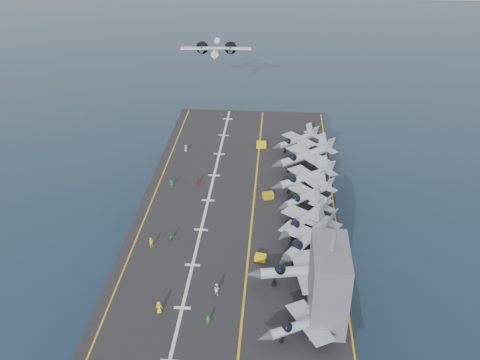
# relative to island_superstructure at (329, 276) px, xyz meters

# --- Properties ---
(ground) EXTENTS (500.00, 500.00, 0.00)m
(ground) POSITION_rel_island_superstructure_xyz_m (-15.00, 30.00, -17.90)
(ground) COLOR #142135
(ground) RESTS_ON ground
(hull) EXTENTS (36.00, 90.00, 10.00)m
(hull) POSITION_rel_island_superstructure_xyz_m (-15.00, 30.00, -12.90)
(hull) COLOR #56595E
(hull) RESTS_ON ground
(flight_deck) EXTENTS (38.00, 92.00, 0.40)m
(flight_deck) POSITION_rel_island_superstructure_xyz_m (-15.00, 30.00, -7.70)
(flight_deck) COLOR black
(flight_deck) RESTS_ON hull
(foul_line) EXTENTS (0.35, 90.00, 0.02)m
(foul_line) POSITION_rel_island_superstructure_xyz_m (-12.00, 30.00, -7.48)
(foul_line) COLOR gold
(foul_line) RESTS_ON flight_deck
(landing_centerline) EXTENTS (0.50, 90.00, 0.02)m
(landing_centerline) POSITION_rel_island_superstructure_xyz_m (-21.00, 30.00, -7.48)
(landing_centerline) COLOR silver
(landing_centerline) RESTS_ON flight_deck
(deck_edge_port) EXTENTS (0.25, 90.00, 0.02)m
(deck_edge_port) POSITION_rel_island_superstructure_xyz_m (-32.00, 30.00, -7.48)
(deck_edge_port) COLOR gold
(deck_edge_port) RESTS_ON flight_deck
(deck_edge_stbd) EXTENTS (0.25, 90.00, 0.02)m
(deck_edge_stbd) POSITION_rel_island_superstructure_xyz_m (3.50, 30.00, -7.48)
(deck_edge_stbd) COLOR gold
(deck_edge_stbd) RESTS_ON flight_deck
(island_superstructure) EXTENTS (5.00, 10.00, 15.00)m
(island_superstructure) POSITION_rel_island_superstructure_xyz_m (0.00, 0.00, 0.00)
(island_superstructure) COLOR #56595E
(island_superstructure) RESTS_ON flight_deck
(fighter_jet_0) EXTENTS (15.47, 13.76, 4.49)m
(fighter_jet_0) POSITION_rel_island_superstructure_xyz_m (-3.09, -3.88, -5.26)
(fighter_jet_0) COLOR #A1A9B3
(fighter_jet_0) RESTS_ON flight_deck
(fighter_jet_1) EXTENTS (17.28, 13.07, 5.44)m
(fighter_jet_1) POSITION_rel_island_superstructure_xyz_m (-3.27, 6.76, -4.78)
(fighter_jet_1) COLOR #979EA8
(fighter_jet_1) RESTS_ON flight_deck
(fighter_jet_2) EXTENTS (17.92, 19.58, 5.66)m
(fighter_jet_2) POSITION_rel_island_superstructure_xyz_m (-2.03, 15.32, -4.67)
(fighter_jet_2) COLOR #91999F
(fighter_jet_2) RESTS_ON flight_deck
(fighter_jet_3) EXTENTS (16.24, 17.37, 5.02)m
(fighter_jet_3) POSITION_rel_island_superstructure_xyz_m (-2.35, 21.43, -4.99)
(fighter_jet_3) COLOR #939DA4
(fighter_jet_3) RESTS_ON flight_deck
(fighter_jet_4) EXTENTS (16.31, 16.14, 4.78)m
(fighter_jet_4) POSITION_rel_island_superstructure_xyz_m (-1.67, 29.66, -5.11)
(fighter_jet_4) COLOR #98A1A9
(fighter_jet_4) RESTS_ON flight_deck
(fighter_jet_5) EXTENTS (17.96, 16.85, 5.19)m
(fighter_jet_5) POSITION_rel_island_superstructure_xyz_m (-1.90, 36.30, -4.90)
(fighter_jet_5) COLOR #929AA2
(fighter_jet_5) RESTS_ON flight_deck
(fighter_jet_6) EXTENTS (19.79, 18.99, 5.74)m
(fighter_jet_6) POSITION_rel_island_superstructure_xyz_m (-1.68, 45.49, -4.63)
(fighter_jet_6) COLOR #9AA1AC
(fighter_jet_6) RESTS_ON flight_deck
(fighter_jet_7) EXTENTS (15.85, 15.52, 4.63)m
(fighter_jet_7) POSITION_rel_island_superstructure_xyz_m (-3.29, 54.24, -5.19)
(fighter_jet_7) COLOR gray
(fighter_jet_7) RESTS_ON flight_deck
(tow_cart_a) EXTENTS (2.05, 1.55, 1.11)m
(tow_cart_a) POSITION_rel_island_superstructure_xyz_m (-9.92, 12.09, -6.95)
(tow_cart_a) COLOR yellow
(tow_cart_a) RESTS_ON flight_deck
(tow_cart_b) EXTENTS (2.38, 1.94, 1.23)m
(tow_cart_b) POSITION_rel_island_superstructure_xyz_m (-9.26, 31.72, -6.88)
(tow_cart_b) COLOR #C29D0D
(tow_cart_b) RESTS_ON flight_deck
(tow_cart_c) EXTENTS (2.36, 1.60, 1.37)m
(tow_cart_c) POSITION_rel_island_superstructure_xyz_m (-11.53, 54.22, -6.82)
(tow_cart_c) COLOR yellow
(tow_cart_c) RESTS_ON flight_deck
(crew_0) EXTENTS (1.24, 0.85, 2.03)m
(crew_0) POSITION_rel_island_superstructure_xyz_m (-24.15, -1.21, -6.48)
(crew_0) COLOR yellow
(crew_0) RESTS_ON flight_deck
(crew_1) EXTENTS (1.36, 1.33, 1.90)m
(crew_1) POSITION_rel_island_superstructure_xyz_m (-28.76, 14.26, -6.55)
(crew_1) COLOR yellow
(crew_1) RESTS_ON flight_deck
(crew_2) EXTENTS (0.85, 1.09, 1.60)m
(crew_2) POSITION_rel_island_superstructure_xyz_m (-25.70, 16.49, -6.70)
(crew_2) COLOR green
(crew_2) RESTS_ON flight_deck
(crew_3) EXTENTS (1.20, 0.99, 1.72)m
(crew_3) POSITION_rel_island_superstructure_xyz_m (-29.08, 34.26, -6.64)
(crew_3) COLOR #1A7F2D
(crew_3) RESTS_ON flight_deck
(crew_4) EXTENTS (1.00, 1.20, 1.71)m
(crew_4) POSITION_rel_island_superstructure_xyz_m (-23.92, 35.97, -6.65)
(crew_4) COLOR #A72625
(crew_4) RESTS_ON flight_deck
(crew_5) EXTENTS (1.02, 1.19, 1.66)m
(crew_5) POSITION_rel_island_superstructure_xyz_m (-28.79, 50.67, -6.67)
(crew_5) COLOR silver
(crew_5) RESTS_ON flight_deck
(crew_6) EXTENTS (1.09, 0.82, 1.65)m
(crew_6) POSITION_rel_island_superstructure_xyz_m (-16.73, -3.10, -6.67)
(crew_6) COLOR green
(crew_6) RESTS_ON flight_deck
(crew_7) EXTENTS (1.42, 1.41, 2.00)m
(crew_7) POSITION_rel_island_superstructure_xyz_m (-16.22, 3.44, -6.50)
(crew_7) COLOR white
(crew_7) RESTS_ON flight_deck
(transport_plane) EXTENTS (20.86, 14.86, 4.75)m
(transport_plane) POSITION_rel_island_superstructure_xyz_m (-26.26, 91.34, 3.73)
(transport_plane) COLOR silver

